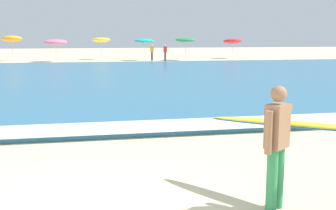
% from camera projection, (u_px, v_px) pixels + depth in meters
% --- Properties ---
extents(sea, '(120.00, 28.00, 0.14)m').
position_uv_depth(sea, '(84.00, 78.00, 23.28)').
color(sea, teal).
rests_on(sea, ground).
extents(surf_foam, '(120.00, 1.46, 0.01)m').
position_uv_depth(surf_foam, '(87.00, 129.00, 10.30)').
color(surf_foam, white).
rests_on(surf_foam, sea).
extents(surfer_with_board, '(1.96, 2.48, 1.73)m').
position_uv_depth(surfer_with_board, '(285.00, 134.00, 5.89)').
color(surfer_with_board, '#338E56').
rests_on(surfer_with_board, ground).
extents(beach_umbrella_1, '(1.91, 1.96, 2.50)m').
position_uv_depth(beach_umbrella_1, '(12.00, 39.00, 40.19)').
color(beach_umbrella_1, beige).
rests_on(beach_umbrella_1, ground).
extents(beach_umbrella_2, '(2.11, 2.13, 2.13)m').
position_uv_depth(beach_umbrella_2, '(56.00, 42.00, 39.28)').
color(beach_umbrella_2, beige).
rests_on(beach_umbrella_2, ground).
extents(beach_umbrella_3, '(1.87, 1.90, 2.29)m').
position_uv_depth(beach_umbrella_3, '(101.00, 40.00, 42.70)').
color(beach_umbrella_3, beige).
rests_on(beach_umbrella_3, ground).
extents(beach_umbrella_4, '(1.91, 1.92, 2.17)m').
position_uv_depth(beach_umbrella_4, '(144.00, 41.00, 41.66)').
color(beach_umbrella_4, beige).
rests_on(beach_umbrella_4, ground).
extents(beach_umbrella_5, '(2.03, 2.05, 2.26)m').
position_uv_depth(beach_umbrella_5, '(185.00, 40.00, 41.80)').
color(beach_umbrella_5, beige).
rests_on(beach_umbrella_5, ground).
extents(beach_umbrella_6, '(2.00, 2.04, 2.17)m').
position_uv_depth(beach_umbrella_6, '(233.00, 41.00, 45.27)').
color(beach_umbrella_6, beige).
rests_on(beach_umbrella_6, ground).
extents(beachgoer_near_row_left, '(0.32, 0.20, 1.58)m').
position_uv_depth(beachgoer_near_row_left, '(165.00, 52.00, 40.22)').
color(beachgoer_near_row_left, '#383842').
rests_on(beachgoer_near_row_left, ground).
extents(beachgoer_near_row_mid, '(0.32, 0.20, 1.58)m').
position_uv_depth(beachgoer_near_row_mid, '(152.00, 52.00, 41.35)').
color(beachgoer_near_row_mid, '#383842').
rests_on(beachgoer_near_row_mid, ground).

